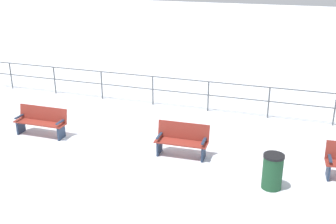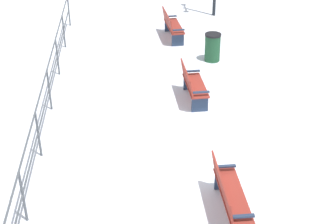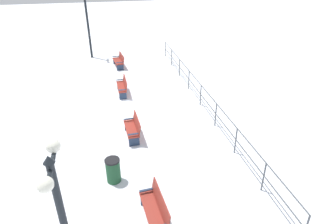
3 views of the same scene
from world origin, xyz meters
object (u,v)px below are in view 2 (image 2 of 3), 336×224
(bench_second, at_px, (229,193))
(bench_fourth, at_px, (172,25))
(bench_third, at_px, (192,84))
(trash_bin, at_px, (213,47))

(bench_second, bearing_deg, bench_fourth, 90.35)
(bench_third, bearing_deg, trash_bin, 66.72)
(bench_third, bearing_deg, bench_fourth, 88.89)
(bench_second, relative_size, bench_third, 1.12)
(bench_third, bearing_deg, bench_second, -91.71)
(bench_third, height_order, bench_fourth, bench_fourth)
(bench_second, height_order, trash_bin, bench_second)
(bench_fourth, bearing_deg, bench_third, -93.37)
(bench_second, relative_size, trash_bin, 1.89)
(bench_fourth, xyz_separation_m, trash_bin, (1.07, -1.98, -0.04))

